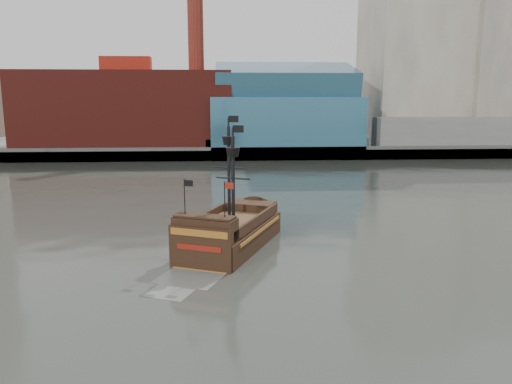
{
  "coord_description": "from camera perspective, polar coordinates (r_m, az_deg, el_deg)",
  "views": [
    {
      "loc": [
        -2.71,
        -32.63,
        11.77
      ],
      "look_at": [
        0.02,
        8.55,
        4.0
      ],
      "focal_mm": 35.0,
      "sensor_mm": 36.0,
      "label": 1
    }
  ],
  "objects": [
    {
      "name": "skyline",
      "position": [
        118.15,
        0.07,
        16.87
      ],
      "size": [
        149.0,
        45.0,
        62.0
      ],
      "color": "brown",
      "rests_on": "promenade_far"
    },
    {
      "name": "seawall",
      "position": [
        95.74,
        -2.16,
        4.38
      ],
      "size": [
        220.0,
        1.0,
        2.6
      ],
      "primitive_type": "cube",
      "color": "#4C4C49",
      "rests_on": "ground"
    },
    {
      "name": "ground",
      "position": [
        34.79,
        0.91,
        -9.11
      ],
      "size": [
        400.0,
        400.0,
        0.0
      ],
      "primitive_type": "plane",
      "color": "#2C302A",
      "rests_on": "ground"
    },
    {
      "name": "promenade_far",
      "position": [
        125.12,
        -2.55,
        5.72
      ],
      "size": [
        220.0,
        60.0,
        2.0
      ],
      "primitive_type": "cube",
      "color": "slate",
      "rests_on": "ground"
    },
    {
      "name": "pirate_ship",
      "position": [
        39.94,
        -2.95,
        -4.98
      ],
      "size": [
        9.91,
        15.47,
        11.17
      ],
      "rotation": [
        0.0,
        0.0,
        -0.4
      ],
      "color": "black",
      "rests_on": "ground"
    }
  ]
}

